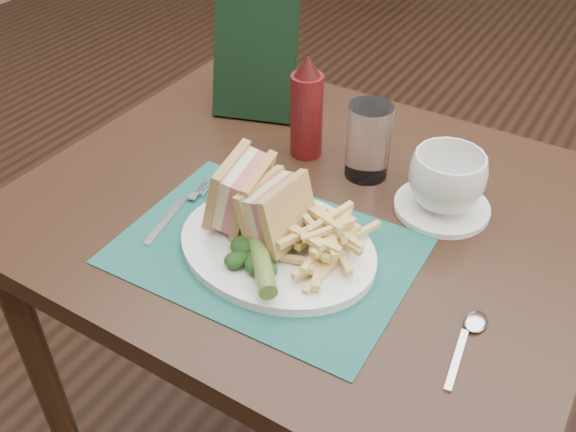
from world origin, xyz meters
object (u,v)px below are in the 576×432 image
at_px(sandwich_half_a, 227,187).
at_px(check_presenter, 256,51).
at_px(plate, 277,247).
at_px(coffee_cup, 447,180).
at_px(ketchup_bottle, 307,106).
at_px(placemat, 266,251).
at_px(saucer, 442,207).
at_px(table_main, 305,351).
at_px(drinking_glass, 368,141).
at_px(sandwich_half_b, 265,206).

relative_size(sandwich_half_a, check_presenter, 0.42).
height_order(plate, coffee_cup, coffee_cup).
height_order(ketchup_bottle, check_presenter, check_presenter).
bearing_deg(placemat, plate, 25.26).
distance_m(placemat, saucer, 0.29).
distance_m(table_main, ketchup_bottle, 0.49).
relative_size(drinking_glass, check_presenter, 0.51).
distance_m(plate, ketchup_bottle, 0.28).
xyz_separation_m(saucer, coffee_cup, (0.00, 0.00, 0.05)).
xyz_separation_m(table_main, sandwich_half_b, (-0.00, -0.12, 0.44)).
distance_m(plate, drinking_glass, 0.26).
bearing_deg(placemat, table_main, 93.55).
bearing_deg(ketchup_bottle, coffee_cup, -6.35).
relative_size(plate, sandwich_half_b, 2.99).
height_order(placemat, drinking_glass, drinking_glass).
xyz_separation_m(table_main, plate, (0.02, -0.13, 0.38)).
relative_size(sandwich_half_b, saucer, 0.67).
height_order(sandwich_half_a, check_presenter, check_presenter).
bearing_deg(check_presenter, drinking_glass, -35.67).
height_order(saucer, ketchup_bottle, ketchup_bottle).
bearing_deg(table_main, ketchup_bottle, 122.75).
relative_size(sandwich_half_b, drinking_glass, 0.77).
height_order(placemat, coffee_cup, coffee_cup).
bearing_deg(coffee_cup, placemat, -128.45).
bearing_deg(ketchup_bottle, plate, -68.49).
height_order(plate, sandwich_half_b, sandwich_half_b).
bearing_deg(ketchup_bottle, check_presenter, 152.37).
bearing_deg(ketchup_bottle, placemat, -71.94).
distance_m(placemat, check_presenter, 0.44).
relative_size(placemat, ketchup_bottle, 2.26).
bearing_deg(saucer, sandwich_half_b, -132.18).
relative_size(sandwich_half_b, check_presenter, 0.39).
relative_size(table_main, check_presenter, 3.51).
relative_size(plate, check_presenter, 1.17).
xyz_separation_m(table_main, sandwich_half_a, (-0.07, -0.12, 0.45)).
bearing_deg(sandwich_half_a, check_presenter, 105.82).
bearing_deg(ketchup_bottle, sandwich_half_a, -89.31).
distance_m(saucer, ketchup_bottle, 0.28).
xyz_separation_m(sandwich_half_a, ketchup_bottle, (-0.00, 0.24, 0.02)).
distance_m(sandwich_half_a, sandwich_half_b, 0.07).
bearing_deg(placemat, coffee_cup, 51.55).
distance_m(table_main, plate, 0.41).
bearing_deg(check_presenter, sandwich_half_b, -72.78).
relative_size(table_main, plate, 3.00).
distance_m(ketchup_bottle, check_presenter, 0.18).
bearing_deg(coffee_cup, saucer, 0.00).
xyz_separation_m(table_main, ketchup_bottle, (-0.08, 0.12, 0.47)).
height_order(placemat, sandwich_half_a, sandwich_half_a).
relative_size(placemat, sandwich_half_b, 4.18).
bearing_deg(table_main, sandwich_half_b, -90.78).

